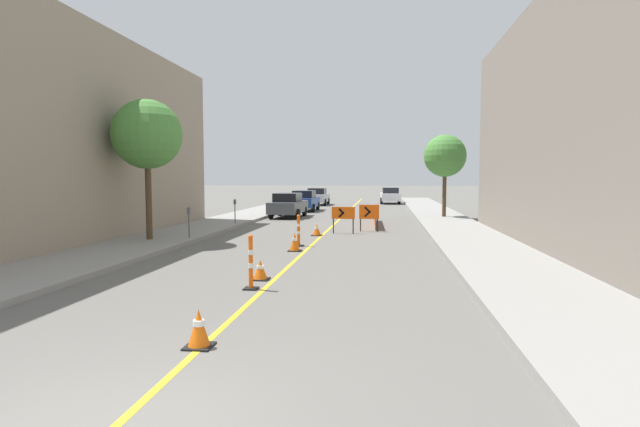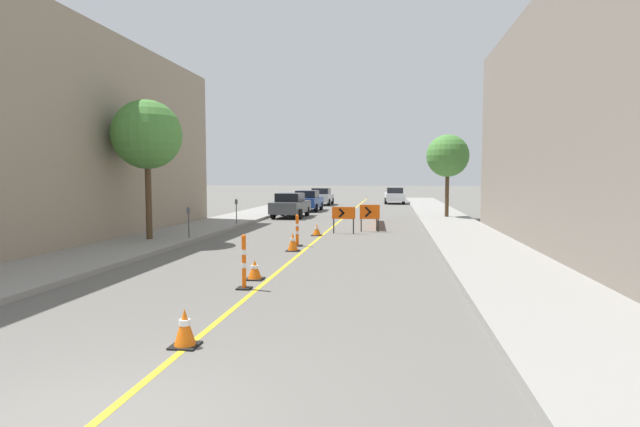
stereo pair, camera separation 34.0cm
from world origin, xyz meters
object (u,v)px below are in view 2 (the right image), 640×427
object	(u,v)px
arrow_barricade_primary	(344,214)
parked_car_opposite_side	(395,196)
arrow_barricade_secondary	(370,213)
parked_car_curb_mid	(308,201)
street_tree_right_near	(448,156)
delineator_post_rear	(297,232)
traffic_cone_second	(255,270)
delineator_post_front	(244,265)
parked_car_curb_far	(322,197)
traffic_cone_fourth	(317,230)
street_tree_left_near	(147,135)
traffic_cone_third	(293,242)
parking_meter_near_curb	(189,216)
parked_car_curb_near	(291,205)
parking_meter_far_curb	(236,206)
traffic_cone_nearest	(185,328)

from	to	relation	value
arrow_barricade_primary	parked_car_opposite_side	bearing A→B (deg)	85.71
arrow_barricade_secondary	arrow_barricade_primary	bearing A→B (deg)	-143.25
parked_car_curb_mid	street_tree_right_near	distance (m)	12.07
arrow_barricade_primary	parked_car_curb_mid	xyz separation A→B (m)	(-4.27, 15.07, -0.10)
delineator_post_rear	parked_car_curb_mid	xyz separation A→B (m)	(-2.94, 19.53, 0.28)
traffic_cone_second	delineator_post_front	xyz separation A→B (m)	(0.06, -1.10, 0.31)
arrow_barricade_primary	arrow_barricade_secondary	size ratio (longest dim) A/B	0.96
parked_car_curb_mid	parked_car_curb_far	distance (m)	8.35
arrow_barricade_primary	parked_car_curb_far	size ratio (longest dim) A/B	0.29
traffic_cone_fourth	street_tree_left_near	world-z (taller)	street_tree_left_near
traffic_cone_fourth	arrow_barricade_primary	size ratio (longest dim) A/B	0.42
delineator_post_rear	arrow_barricade_secondary	world-z (taller)	arrow_barricade_secondary
traffic_cone_third	arrow_barricade_secondary	distance (m)	7.18
parked_car_curb_far	parked_car_curb_mid	bearing A→B (deg)	-88.61
traffic_cone_third	parked_car_curb_far	bearing A→B (deg)	96.13
parked_car_opposite_side	street_tree_right_near	xyz separation A→B (m)	(3.15, -17.97, 3.12)
parked_car_curb_mid	traffic_cone_second	bearing A→B (deg)	-82.09
delineator_post_front	parking_meter_near_curb	xyz separation A→B (m)	(-4.77, 8.02, 0.49)
delineator_post_rear	street_tree_right_near	size ratio (longest dim) A/B	0.24
arrow_barricade_secondary	parked_car_curb_far	distance (m)	23.10
traffic_cone_second	parked_car_opposite_side	distance (m)	37.72
parked_car_opposite_side	street_tree_left_near	distance (m)	32.89
arrow_barricade_secondary	street_tree_left_near	bearing A→B (deg)	-151.31
parking_meter_near_curb	traffic_cone_third	bearing A→B (deg)	-22.45
arrow_barricade_primary	parked_car_curb_near	world-z (taller)	parked_car_curb_near
delineator_post_rear	parking_meter_far_curb	bearing A→B (deg)	123.71
traffic_cone_second	parking_meter_far_curb	bearing A→B (deg)	109.67
parked_car_curb_far	parking_meter_near_curb	distance (m)	27.27
traffic_cone_nearest	parked_car_opposite_side	bearing A→B (deg)	85.50
delineator_post_front	parked_car_curb_near	bearing A→B (deg)	98.69
traffic_cone_third	delineator_post_front	world-z (taller)	delineator_post_front
street_tree_left_near	traffic_cone_third	bearing A→B (deg)	-12.43
traffic_cone_third	parked_car_curb_mid	distance (m)	21.04
parked_car_opposite_side	parking_meter_near_curb	size ratio (longest dim) A/B	3.49
arrow_barricade_secondary	parked_car_curb_near	size ratio (longest dim) A/B	0.30
traffic_cone_fourth	parked_car_opposite_side	world-z (taller)	parked_car_opposite_side
parked_car_curb_mid	street_tree_right_near	xyz separation A→B (m)	(9.86, -6.23, 3.12)
arrow_barricade_primary	parked_car_curb_mid	world-z (taller)	parked_car_curb_mid
parked_car_opposite_side	parking_meter_far_curb	size ratio (longest dim) A/B	3.35
traffic_cone_fourth	parking_meter_near_curb	bearing A→B (deg)	-149.78
parked_car_curb_near	parked_car_curb_mid	world-z (taller)	same
traffic_cone_nearest	arrow_barricade_secondary	bearing A→B (deg)	82.96
arrow_barricade_primary	parked_car_curb_far	world-z (taller)	parked_car_curb_far
parking_meter_near_curb	traffic_cone_fourth	bearing A→B (deg)	30.22
parked_car_curb_mid	parked_car_opposite_side	size ratio (longest dim) A/B	0.99
traffic_cone_fourth	street_tree_right_near	bearing A→B (deg)	55.71
parked_car_curb_far	traffic_cone_third	bearing A→B (deg)	-83.24
delineator_post_rear	parking_meter_near_curb	bearing A→B (deg)	171.82
arrow_barricade_primary	parking_meter_far_curb	distance (m)	6.43
traffic_cone_third	arrow_barricade_primary	bearing A→B (deg)	77.79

